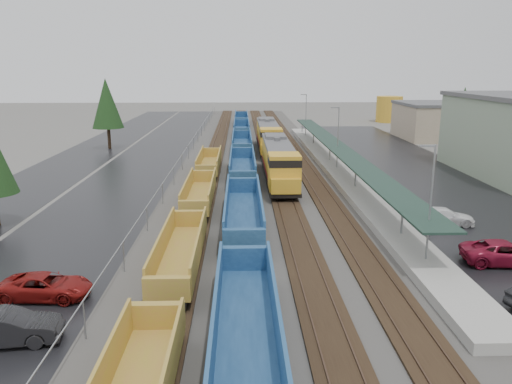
{
  "coord_description": "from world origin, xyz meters",
  "views": [
    {
      "loc": [
        -2.17,
        -9.27,
        12.42
      ],
      "look_at": [
        -0.88,
        32.63,
        2.0
      ],
      "focal_mm": 35.0,
      "sensor_mm": 36.0,
      "label": 1
    }
  ],
  "objects_px": {
    "locomotive_trail": "(268,136)",
    "parked_car_east_c": "(444,217)",
    "parked_car_west_c": "(46,286)",
    "locomotive_lead": "(279,161)",
    "well_string_blue": "(242,167)",
    "well_string_yellow": "(181,253)",
    "parked_car_west_b": "(6,328)",
    "storage_tank": "(389,109)",
    "parked_car_east_b": "(505,253)"
  },
  "relations": [
    {
      "from": "locomotive_trail",
      "to": "parked_car_east_c",
      "type": "xyz_separation_m",
      "value": [
        12.33,
        -36.76,
        -1.73
      ]
    },
    {
      "from": "locomotive_trail",
      "to": "parked_car_west_c",
      "type": "relative_size",
      "value": 4.03
    },
    {
      "from": "locomotive_lead",
      "to": "parked_car_east_c",
      "type": "xyz_separation_m",
      "value": [
        12.33,
        -15.76,
        -1.73
      ]
    },
    {
      "from": "locomotive_lead",
      "to": "well_string_blue",
      "type": "height_order",
      "value": "locomotive_lead"
    },
    {
      "from": "locomotive_trail",
      "to": "well_string_yellow",
      "type": "bearing_deg",
      "value": -99.99
    },
    {
      "from": "locomotive_trail",
      "to": "well_string_yellow",
      "type": "xyz_separation_m",
      "value": [
        -8.0,
        -45.41,
        -1.31
      ]
    },
    {
      "from": "locomotive_lead",
      "to": "parked_car_west_b",
      "type": "distance_m",
      "value": 36.34
    },
    {
      "from": "storage_tank",
      "to": "parked_car_east_c",
      "type": "height_order",
      "value": "storage_tank"
    },
    {
      "from": "parked_car_west_b",
      "to": "parked_car_east_b",
      "type": "bearing_deg",
      "value": -80.52
    },
    {
      "from": "parked_car_east_c",
      "to": "well_string_yellow",
      "type": "bearing_deg",
      "value": 118.92
    },
    {
      "from": "well_string_blue",
      "to": "parked_car_west_c",
      "type": "xyz_separation_m",
      "value": [
        -11.03,
        -31.04,
        -0.54
      ]
    },
    {
      "from": "locomotive_trail",
      "to": "parked_car_west_b",
      "type": "bearing_deg",
      "value": -105.54
    },
    {
      "from": "well_string_yellow",
      "to": "parked_car_west_b",
      "type": "xyz_separation_m",
      "value": [
        -7.03,
        -8.63,
        -0.31
      ]
    },
    {
      "from": "well_string_yellow",
      "to": "parked_car_east_b",
      "type": "xyz_separation_m",
      "value": [
        20.97,
        0.23,
        -0.35
      ]
    },
    {
      "from": "storage_tank",
      "to": "parked_car_west_c",
      "type": "bearing_deg",
      "value": -116.52
    },
    {
      "from": "parked_car_east_b",
      "to": "locomotive_lead",
      "type": "bearing_deg",
      "value": 33.69
    },
    {
      "from": "parked_car_west_b",
      "to": "parked_car_east_c",
      "type": "relative_size",
      "value": 1.01
    },
    {
      "from": "well_string_yellow",
      "to": "well_string_blue",
      "type": "height_order",
      "value": "well_string_blue"
    },
    {
      "from": "well_string_yellow",
      "to": "parked_car_east_b",
      "type": "bearing_deg",
      "value": 0.62
    },
    {
      "from": "parked_car_west_c",
      "to": "parked_car_east_b",
      "type": "distance_m",
      "value": 28.3
    },
    {
      "from": "locomotive_lead",
      "to": "parked_car_west_c",
      "type": "height_order",
      "value": "locomotive_lead"
    },
    {
      "from": "locomotive_lead",
      "to": "storage_tank",
      "type": "bearing_deg",
      "value": 64.14
    },
    {
      "from": "parked_car_east_b",
      "to": "well_string_yellow",
      "type": "bearing_deg",
      "value": 96.1
    },
    {
      "from": "locomotive_lead",
      "to": "parked_car_east_b",
      "type": "distance_m",
      "value": 27.49
    },
    {
      "from": "storage_tank",
      "to": "parked_car_west_b",
      "type": "distance_m",
      "value": 107.35
    },
    {
      "from": "locomotive_trail",
      "to": "storage_tank",
      "type": "distance_m",
      "value": 52.94
    },
    {
      "from": "parked_car_west_c",
      "to": "parked_car_east_c",
      "type": "bearing_deg",
      "value": -61.76
    },
    {
      "from": "parked_car_west_b",
      "to": "well_string_yellow",
      "type": "bearing_deg",
      "value": -47.24
    },
    {
      "from": "well_string_blue",
      "to": "locomotive_trail",
      "type": "bearing_deg",
      "value": 77.63
    },
    {
      "from": "parked_car_west_b",
      "to": "parked_car_west_c",
      "type": "relative_size",
      "value": 0.97
    },
    {
      "from": "parked_car_east_b",
      "to": "parked_car_east_c",
      "type": "xyz_separation_m",
      "value": [
        -0.64,
        8.43,
        -0.07
      ]
    },
    {
      "from": "locomotive_trail",
      "to": "parked_car_west_b",
      "type": "xyz_separation_m",
      "value": [
        -15.03,
        -54.04,
        -1.62
      ]
    },
    {
      "from": "locomotive_lead",
      "to": "well_string_blue",
      "type": "relative_size",
      "value": 0.16
    },
    {
      "from": "well_string_yellow",
      "to": "locomotive_lead",
      "type": "bearing_deg",
      "value": 71.85
    },
    {
      "from": "storage_tank",
      "to": "parked_car_east_c",
      "type": "xyz_separation_m",
      "value": [
        -18.66,
        -79.68,
        -2.32
      ]
    },
    {
      "from": "parked_car_east_c",
      "to": "parked_car_west_c",
      "type": "bearing_deg",
      "value": 120.46
    },
    {
      "from": "well_string_blue",
      "to": "parked_car_east_b",
      "type": "distance_m",
      "value": 31.84
    },
    {
      "from": "parked_car_west_b",
      "to": "parked_car_east_c",
      "type": "distance_m",
      "value": 32.36
    },
    {
      "from": "parked_car_west_c",
      "to": "parked_car_east_c",
      "type": "distance_m",
      "value": 30.09
    },
    {
      "from": "well_string_blue",
      "to": "parked_car_west_c",
      "type": "relative_size",
      "value": 25.73
    },
    {
      "from": "well_string_blue",
      "to": "storage_tank",
      "type": "height_order",
      "value": "storage_tank"
    },
    {
      "from": "well_string_blue",
      "to": "parked_car_east_c",
      "type": "bearing_deg",
      "value": -48.58
    },
    {
      "from": "locomotive_trail",
      "to": "parked_car_east_b",
      "type": "xyz_separation_m",
      "value": [
        12.97,
        -45.18,
        -1.66
      ]
    },
    {
      "from": "well_string_blue",
      "to": "storage_tank",
      "type": "xyz_separation_m",
      "value": [
        34.99,
        61.17,
        1.78
      ]
    },
    {
      "from": "parked_car_east_c",
      "to": "parked_car_west_b",
      "type": "bearing_deg",
      "value": 128.15
    },
    {
      "from": "parked_car_east_c",
      "to": "locomotive_lead",
      "type": "bearing_deg",
      "value": 43.91
    },
    {
      "from": "locomotive_trail",
      "to": "storage_tank",
      "type": "bearing_deg",
      "value": 54.17
    },
    {
      "from": "locomotive_trail",
      "to": "storage_tank",
      "type": "xyz_separation_m",
      "value": [
        30.99,
        42.92,
        0.59
      ]
    },
    {
      "from": "parked_car_west_c",
      "to": "locomotive_trail",
      "type": "bearing_deg",
      "value": -13.32
    },
    {
      "from": "well_string_yellow",
      "to": "parked_car_west_b",
      "type": "bearing_deg",
      "value": -129.16
    }
  ]
}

